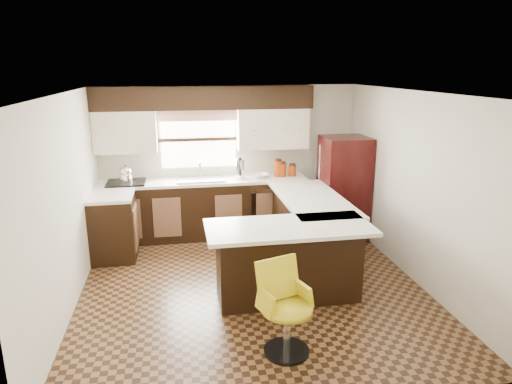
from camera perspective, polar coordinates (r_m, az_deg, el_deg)
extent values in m
plane|color=#49301A|center=(5.89, -0.52, -11.68)|extent=(4.40, 4.40, 0.00)
plane|color=silver|center=(5.25, -0.59, 12.31)|extent=(4.40, 4.40, 0.00)
plane|color=beige|center=(7.57, -3.31, 4.09)|extent=(4.40, 0.00, 4.40)
plane|color=beige|center=(3.44, 5.61, -10.29)|extent=(4.40, 0.00, 4.40)
plane|color=beige|center=(5.53, -22.58, -1.39)|extent=(0.00, 4.40, 4.40)
plane|color=beige|center=(6.15, 19.14, 0.57)|extent=(0.00, 4.40, 4.40)
cube|color=black|center=(7.43, -6.39, -2.18)|extent=(3.30, 0.60, 0.90)
cube|color=black|center=(6.87, -17.35, -4.30)|extent=(0.60, 0.70, 0.90)
cube|color=silver|center=(7.30, -6.50, 1.36)|extent=(3.30, 0.60, 0.04)
cube|color=silver|center=(6.73, -17.67, -0.51)|extent=(0.60, 0.70, 0.04)
cube|color=black|center=(7.23, -6.48, 11.64)|extent=(3.40, 0.35, 0.36)
cube|color=beige|center=(7.30, -16.03, 7.24)|extent=(0.94, 0.35, 0.64)
cube|color=beige|center=(7.43, 2.06, 7.95)|extent=(1.14, 0.35, 0.64)
cube|color=white|center=(7.45, -7.18, 6.54)|extent=(1.20, 0.02, 0.90)
cube|color=#D19B93|center=(7.36, -7.26, 9.50)|extent=(1.30, 0.06, 0.18)
cube|color=#B2B2B7|center=(7.27, -6.89, 1.59)|extent=(0.75, 0.45, 0.03)
cube|color=black|center=(7.29, 1.63, -2.59)|extent=(0.58, 0.03, 0.78)
cube|color=black|center=(7.31, -15.93, 1.14)|extent=(0.58, 0.50, 0.02)
cube|color=black|center=(6.46, 6.46, -4.92)|extent=(0.60, 1.95, 0.90)
cube|color=black|center=(5.46, 4.01, -8.79)|extent=(1.65, 0.60, 0.90)
cube|color=silver|center=(6.33, 7.03, -0.87)|extent=(0.84, 1.95, 0.04)
cube|color=silver|center=(5.20, 4.13, -4.45)|extent=(1.89, 0.84, 0.04)
cube|color=black|center=(7.38, 10.88, 0.49)|extent=(0.70, 0.67, 1.63)
cylinder|color=silver|center=(7.32, -2.04, 2.89)|extent=(0.14, 0.14, 0.30)
imported|color=white|center=(7.40, 0.51, 2.07)|extent=(0.33, 0.33, 0.06)
cylinder|color=#933108|center=(7.45, 2.78, 2.93)|extent=(0.13, 0.13, 0.26)
cylinder|color=#933108|center=(7.47, 3.25, 2.78)|extent=(0.14, 0.14, 0.21)
cylinder|color=#933108|center=(7.52, 4.55, 2.68)|extent=(0.12, 0.12, 0.18)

